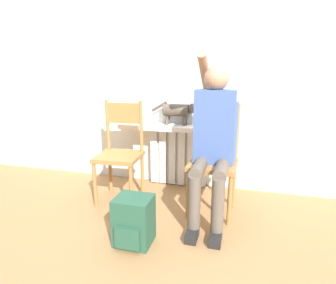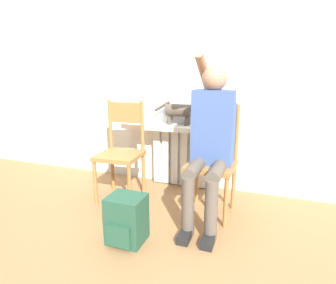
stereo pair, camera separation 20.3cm
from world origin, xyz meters
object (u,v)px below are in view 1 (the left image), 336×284
(person, at_px, (213,136))
(cat, at_px, (178,111))
(backpack, at_px, (134,221))
(chair_right, at_px, (214,158))
(chair_left, at_px, (120,151))

(person, distance_m, cat, 0.73)
(backpack, bearing_deg, chair_right, 53.56)
(chair_left, relative_size, cat, 2.00)
(person, height_order, backpack, person)
(chair_left, bearing_deg, chair_right, -3.34)
(person, bearing_deg, chair_left, 173.01)
(chair_right, bearing_deg, chair_left, -176.91)
(person, bearing_deg, chair_right, 89.22)
(person, relative_size, cat, 2.91)
(chair_right, bearing_deg, backpack, -123.35)
(chair_left, xyz_separation_m, person, (0.91, -0.11, 0.23))
(chair_left, relative_size, backpack, 2.70)
(chair_left, distance_m, person, 0.94)
(chair_left, bearing_deg, backpack, -62.49)
(chair_left, height_order, cat, chair_left)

